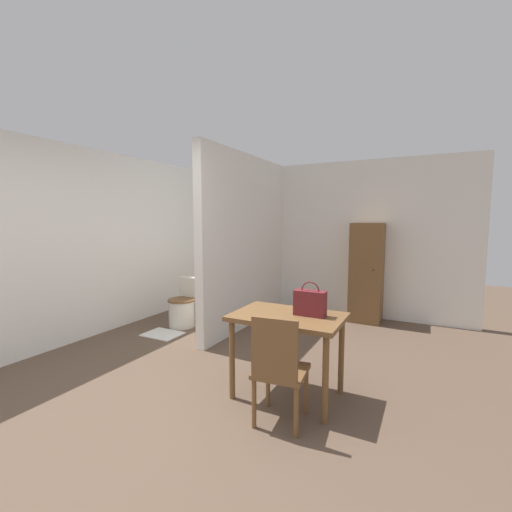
% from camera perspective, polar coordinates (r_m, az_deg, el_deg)
% --- Properties ---
extents(ground_plane, '(16.00, 16.00, 0.00)m').
position_cam_1_polar(ground_plane, '(3.01, -19.51, -25.62)').
color(ground_plane, brown).
extents(wall_back, '(5.22, 0.12, 2.50)m').
position_cam_1_polar(wall_back, '(6.00, 8.60, 2.95)').
color(wall_back, white).
rests_on(wall_back, ground_plane).
extents(wall_left, '(0.12, 4.90, 2.50)m').
position_cam_1_polar(wall_left, '(5.50, -20.78, 2.36)').
color(wall_left, white).
rests_on(wall_left, ground_plane).
extents(partition_wall, '(0.12, 2.39, 2.50)m').
position_cam_1_polar(partition_wall, '(5.06, -1.51, 2.46)').
color(partition_wall, white).
rests_on(partition_wall, ground_plane).
extents(dining_table, '(0.95, 0.63, 0.74)m').
position_cam_1_polar(dining_table, '(3.06, 5.31, -11.57)').
color(dining_table, brown).
rests_on(dining_table, ground_plane).
extents(wooden_chair, '(0.42, 0.42, 0.87)m').
position_cam_1_polar(wooden_chair, '(2.70, 3.79, -18.03)').
color(wooden_chair, brown).
rests_on(wooden_chair, ground_plane).
extents(toilet, '(0.40, 0.55, 0.70)m').
position_cam_1_polar(toilet, '(5.24, -11.83, -8.14)').
color(toilet, silver).
rests_on(toilet, ground_plane).
extents(handbag, '(0.27, 0.11, 0.30)m').
position_cam_1_polar(handbag, '(3.00, 8.99, -7.67)').
color(handbag, maroon).
rests_on(handbag, dining_table).
extents(wooden_cabinet, '(0.47, 0.44, 1.52)m').
position_cam_1_polar(wooden_cabinet, '(5.53, 17.94, -2.63)').
color(wooden_cabinet, brown).
rests_on(wooden_cabinet, ground_plane).
extents(bath_mat, '(0.50, 0.39, 0.01)m').
position_cam_1_polar(bath_mat, '(4.98, -15.31, -12.44)').
color(bath_mat, silver).
rests_on(bath_mat, ground_plane).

